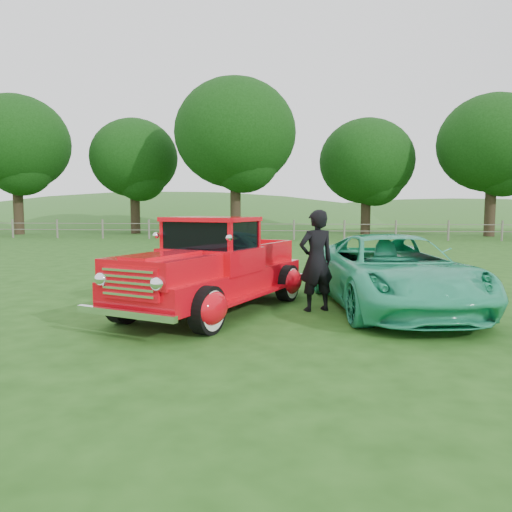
# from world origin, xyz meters

# --- Properties ---
(ground) EXTENTS (140.00, 140.00, 0.00)m
(ground) POSITION_xyz_m (0.00, 0.00, 0.00)
(ground) COLOR #1D4612
(ground) RESTS_ON ground
(distant_hills) EXTENTS (116.00, 60.00, 18.00)m
(distant_hills) POSITION_xyz_m (-4.08, 59.46, -4.55)
(distant_hills) COLOR #2A5C22
(distant_hills) RESTS_ON ground
(fence_line) EXTENTS (48.00, 0.12, 1.20)m
(fence_line) POSITION_xyz_m (0.00, 22.00, 0.60)
(fence_line) COLOR #6C675B
(fence_line) RESTS_ON ground
(tree_far_west) EXTENTS (7.60, 7.60, 9.93)m
(tree_far_west) POSITION_xyz_m (-20.00, 26.00, 6.49)
(tree_far_west) COLOR black
(tree_far_west) RESTS_ON ground
(tree_mid_west) EXTENTS (6.40, 6.40, 8.46)m
(tree_mid_west) POSITION_xyz_m (-12.00, 28.00, 5.55)
(tree_mid_west) COLOR black
(tree_mid_west) RESTS_ON ground
(tree_near_west) EXTENTS (8.00, 8.00, 10.42)m
(tree_near_west) POSITION_xyz_m (-4.00, 25.00, 6.80)
(tree_near_west) COLOR black
(tree_near_west) RESTS_ON ground
(tree_near_east) EXTENTS (6.80, 6.80, 8.33)m
(tree_near_east) POSITION_xyz_m (5.00, 29.00, 5.25)
(tree_near_east) COLOR black
(tree_near_east) RESTS_ON ground
(tree_mid_east) EXTENTS (7.20, 7.20, 9.44)m
(tree_mid_east) POSITION_xyz_m (13.00, 27.00, 6.17)
(tree_mid_east) COLOR black
(tree_mid_east) RESTS_ON ground
(red_pickup) EXTENTS (3.46, 5.28, 1.78)m
(red_pickup) POSITION_xyz_m (-0.87, 1.01, 0.80)
(red_pickup) COLOR black
(red_pickup) RESTS_ON ground
(teal_sedan) EXTENTS (3.18, 5.46, 1.43)m
(teal_sedan) POSITION_xyz_m (2.51, 1.61, 0.71)
(teal_sedan) COLOR #2CB382
(teal_sedan) RESTS_ON ground
(man) EXTENTS (0.83, 0.72, 1.91)m
(man) POSITION_xyz_m (1.05, 1.27, 0.96)
(man) COLOR black
(man) RESTS_ON ground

